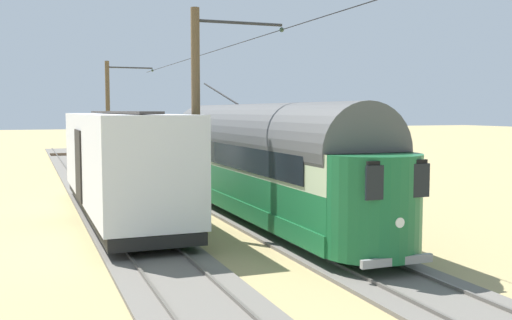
# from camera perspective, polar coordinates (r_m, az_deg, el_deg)

# --- Properties ---
(ground_plane) EXTENTS (220.00, 220.00, 0.00)m
(ground_plane) POSITION_cam_1_polar(r_m,az_deg,el_deg) (26.58, -8.64, -4.08)
(ground_plane) COLOR tan
(track_streetcar_siding) EXTENTS (2.80, 80.00, 0.18)m
(track_streetcar_siding) POSITION_cam_1_polar(r_m,az_deg,el_deg) (27.48, -3.87, -3.64)
(track_streetcar_siding) COLOR #666059
(track_streetcar_siding) RESTS_ON ground
(track_adjacent_siding) EXTENTS (2.80, 80.00, 0.18)m
(track_adjacent_siding) POSITION_cam_1_polar(r_m,az_deg,el_deg) (26.48, -13.89, -4.08)
(track_adjacent_siding) COLOR #666059
(track_adjacent_siding) RESTS_ON ground
(vintage_streetcar) EXTENTS (2.65, 17.99, 5.19)m
(vintage_streetcar) POSITION_cam_1_polar(r_m,az_deg,el_deg) (22.13, 0.28, 0.11)
(vintage_streetcar) COLOR #196033
(vintage_streetcar) RESTS_ON ground
(boxcar_adjacent) EXTENTS (2.96, 14.06, 3.85)m
(boxcar_adjacent) POSITION_cam_1_polar(r_m,az_deg,el_deg) (22.88, -12.92, -0.11)
(boxcar_adjacent) COLOR silver
(boxcar_adjacent) RESTS_ON ground
(catenary_pole_foreground) EXTENTS (3.19, 0.28, 7.28)m
(catenary_pole_foreground) POSITION_cam_1_polar(r_m,az_deg,el_deg) (40.45, -13.82, 4.27)
(catenary_pole_foreground) COLOR brown
(catenary_pole_foreground) RESTS_ON ground
(catenary_pole_mid_near) EXTENTS (3.19, 0.28, 7.28)m
(catenary_pole_mid_near) POSITION_cam_1_polar(r_m,az_deg,el_deg) (19.17, -5.49, 4.03)
(catenary_pole_mid_near) COLOR brown
(catenary_pole_mid_near) RESTS_ON ground
(overhead_wire_run) EXTENTS (2.99, 47.31, 0.18)m
(overhead_wire_run) POSITION_cam_1_polar(r_m,az_deg,el_deg) (21.06, 1.39, 12.06)
(overhead_wire_run) COLOR black
(overhead_wire_run) RESTS_ON ground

